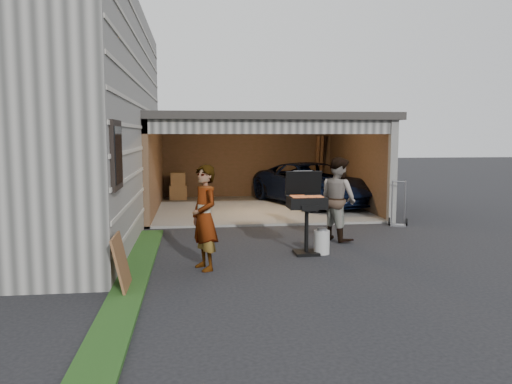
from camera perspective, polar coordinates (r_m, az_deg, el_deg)
ground at (r=9.28m, az=0.90°, el=-7.92°), size 80.00×80.00×0.00m
groundcover_strip at (r=8.28m, az=-13.92°, el=-9.69°), size 0.50×8.00×0.06m
garage at (r=15.82m, az=0.18°, el=4.92°), size 6.80×6.30×2.90m
minivan at (r=16.34m, az=6.43°, el=0.74°), size 3.69×5.34×1.36m
woman at (r=8.59m, az=-5.91°, el=-2.94°), size 0.67×0.78×1.81m
man at (r=11.11m, az=9.38°, el=-0.78°), size 1.00×1.10×1.84m
bbq_grill at (r=9.72m, az=5.77°, el=-1.52°), size 0.72×0.63×1.61m
propane_tank at (r=9.88m, az=7.51°, el=-5.70°), size 0.40×0.40×0.46m
plywood_panel at (r=7.71m, az=-15.10°, el=-7.90°), size 0.21×0.77×0.85m
hand_truck at (r=13.30m, az=15.93°, el=-2.77°), size 0.52×0.48×1.16m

